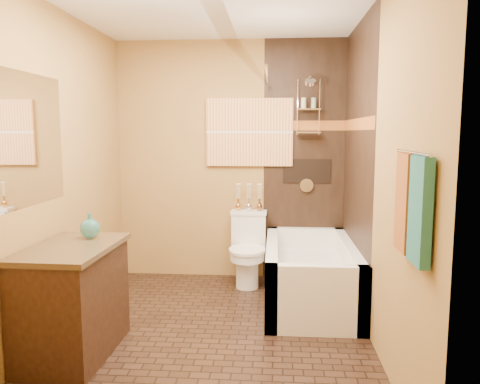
# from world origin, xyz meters

# --- Properties ---
(floor) EXTENTS (3.00, 3.00, 0.00)m
(floor) POSITION_xyz_m (0.00, 0.00, 0.00)
(floor) COLOR black
(floor) RESTS_ON ground
(wall_left) EXTENTS (0.02, 3.00, 2.50)m
(wall_left) POSITION_xyz_m (-1.20, 0.00, 1.25)
(wall_left) COLOR #A87A41
(wall_left) RESTS_ON floor
(wall_right) EXTENTS (0.02, 3.00, 2.50)m
(wall_right) POSITION_xyz_m (1.20, 0.00, 1.25)
(wall_right) COLOR #A87A41
(wall_right) RESTS_ON floor
(wall_back) EXTENTS (2.40, 0.02, 2.50)m
(wall_back) POSITION_xyz_m (0.00, 1.50, 1.25)
(wall_back) COLOR #A87A41
(wall_back) RESTS_ON floor
(wall_front) EXTENTS (2.40, 0.02, 2.50)m
(wall_front) POSITION_xyz_m (0.00, -1.50, 1.25)
(wall_front) COLOR #A87A41
(wall_front) RESTS_ON floor
(alcove_tile_back) EXTENTS (0.85, 0.01, 2.50)m
(alcove_tile_back) POSITION_xyz_m (0.78, 1.49, 1.25)
(alcove_tile_back) COLOR black
(alcove_tile_back) RESTS_ON wall_back
(alcove_tile_right) EXTENTS (0.01, 1.50, 2.50)m
(alcove_tile_right) POSITION_xyz_m (1.19, 0.75, 1.25)
(alcove_tile_right) COLOR black
(alcove_tile_right) RESTS_ON wall_right
(mosaic_band_back) EXTENTS (0.85, 0.01, 0.10)m
(mosaic_band_back) POSITION_xyz_m (0.78, 1.48, 1.62)
(mosaic_band_back) COLOR #96491B
(mosaic_band_back) RESTS_ON alcove_tile_back
(mosaic_band_right) EXTENTS (0.01, 1.50, 0.10)m
(mosaic_band_right) POSITION_xyz_m (1.18, 0.75, 1.62)
(mosaic_band_right) COLOR #96491B
(mosaic_band_right) RESTS_ON alcove_tile_right
(alcove_niche) EXTENTS (0.50, 0.01, 0.25)m
(alcove_niche) POSITION_xyz_m (0.80, 1.48, 1.15)
(alcove_niche) COLOR black
(alcove_niche) RESTS_ON alcove_tile_back
(shower_fixtures) EXTENTS (0.24, 0.33, 1.16)m
(shower_fixtures) POSITION_xyz_m (0.80, 1.38, 1.67)
(shower_fixtures) COLOR silver
(shower_fixtures) RESTS_ON floor
(curtain_rod) EXTENTS (0.03, 1.55, 0.03)m
(curtain_rod) POSITION_xyz_m (0.40, 0.75, 2.02)
(curtain_rod) COLOR silver
(curtain_rod) RESTS_ON wall_back
(towel_bar) EXTENTS (0.02, 0.55, 0.02)m
(towel_bar) POSITION_xyz_m (1.15, -1.05, 1.45)
(towel_bar) COLOR silver
(towel_bar) RESTS_ON wall_right
(towel_teal) EXTENTS (0.05, 0.22, 0.52)m
(towel_teal) POSITION_xyz_m (1.16, -1.18, 1.18)
(towel_teal) COLOR #1E655C
(towel_teal) RESTS_ON towel_bar
(towel_rust) EXTENTS (0.05, 0.22, 0.52)m
(towel_rust) POSITION_xyz_m (1.16, -0.92, 1.18)
(towel_rust) COLOR #90511A
(towel_rust) RESTS_ON towel_bar
(sunset_painting) EXTENTS (0.90, 0.04, 0.70)m
(sunset_painting) POSITION_xyz_m (0.20, 1.48, 1.55)
(sunset_painting) COLOR orange
(sunset_painting) RESTS_ON wall_back
(vanity_mirror) EXTENTS (0.01, 1.00, 0.90)m
(vanity_mirror) POSITION_xyz_m (-1.19, -0.40, 1.50)
(vanity_mirror) COLOR white
(vanity_mirror) RESTS_ON wall_left
(bathtub) EXTENTS (0.80, 1.50, 0.55)m
(bathtub) POSITION_xyz_m (0.80, 0.75, 0.22)
(bathtub) COLOR white
(bathtub) RESTS_ON floor
(toilet) EXTENTS (0.38, 0.55, 0.74)m
(toilet) POSITION_xyz_m (0.20, 1.22, 0.37)
(toilet) COLOR white
(toilet) RESTS_ON floor
(vanity) EXTENTS (0.56, 0.90, 0.78)m
(vanity) POSITION_xyz_m (-0.92, -0.40, 0.39)
(vanity) COLOR black
(vanity) RESTS_ON floor
(teal_bottle) EXTENTS (0.17, 0.17, 0.23)m
(teal_bottle) POSITION_xyz_m (-0.87, -0.16, 0.87)
(teal_bottle) COLOR teal
(teal_bottle) RESTS_ON vanity
(bud_vases) EXTENTS (0.28, 0.06, 0.28)m
(bud_vases) POSITION_xyz_m (0.20, 1.39, 0.89)
(bud_vases) COLOR #C4883D
(bud_vases) RESTS_ON toilet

